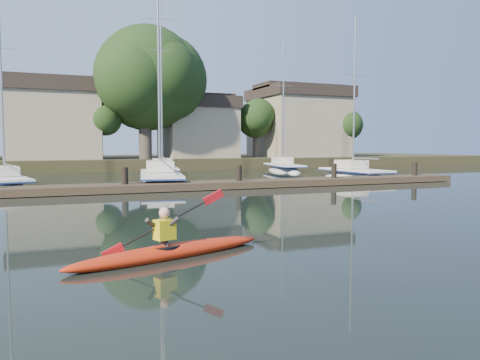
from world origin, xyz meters
name	(u,v)px	position (x,y,z in m)	size (l,w,h in m)	color
ground	(343,242)	(0.00, 0.00, 0.00)	(160.00, 160.00, 0.00)	black
kayak	(170,249)	(-4.14, 0.03, 0.18)	(4.49, 1.94, 1.45)	#B0260D
dock	(185,186)	(0.00, 14.00, 0.20)	(34.00, 2.00, 1.80)	#463828
sailboat_1	(6,190)	(-8.64, 19.13, -0.18)	(3.56, 8.16, 12.96)	silver
sailboat_2	(160,187)	(-0.36, 18.09, -0.21)	(4.07, 10.24, 16.54)	silver
sailboat_4	(354,181)	(13.15, 17.72, -0.20)	(2.25, 7.31, 12.40)	silver
sailboat_6	(163,177)	(1.71, 26.64, -0.19)	(4.03, 10.51, 16.36)	silver
sailboat_7	(284,173)	(12.72, 27.50, -0.19)	(3.61, 8.31, 12.99)	silver
shore	(132,136)	(1.61, 40.29, 3.23)	(90.00, 25.25, 12.75)	#2C351A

